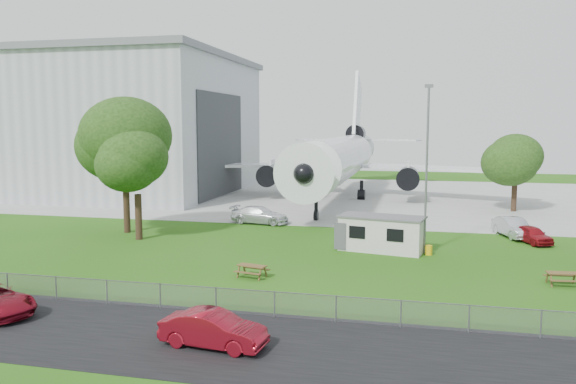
% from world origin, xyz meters
% --- Properties ---
extents(ground, '(160.00, 160.00, 0.00)m').
position_xyz_m(ground, '(0.00, 0.00, 0.00)').
color(ground, '#346D17').
extents(asphalt_strip, '(120.00, 8.00, 0.02)m').
position_xyz_m(asphalt_strip, '(0.00, -13.00, 0.01)').
color(asphalt_strip, black).
rests_on(asphalt_strip, ground).
extents(concrete_apron, '(120.00, 46.00, 0.03)m').
position_xyz_m(concrete_apron, '(0.00, 38.00, 0.01)').
color(concrete_apron, '#B7B7B2').
rests_on(concrete_apron, ground).
extents(hangar, '(43.00, 31.00, 18.55)m').
position_xyz_m(hangar, '(-37.97, 36.00, 9.41)').
color(hangar, '#B2B7BC').
rests_on(hangar, ground).
extents(airliner, '(46.36, 47.73, 17.69)m').
position_xyz_m(airliner, '(-2.00, 35.86, 5.27)').
color(airliner, white).
rests_on(airliner, ground).
extents(site_cabin, '(6.95, 3.84, 2.62)m').
position_xyz_m(site_cabin, '(5.12, 6.35, 1.31)').
color(site_cabin, beige).
rests_on(site_cabin, ground).
extents(picnic_west, '(2.09, 1.86, 0.76)m').
position_xyz_m(picnic_west, '(-2.15, -2.82, 0.00)').
color(picnic_west, brown).
rests_on(picnic_west, ground).
extents(picnic_east, '(1.95, 1.68, 0.76)m').
position_xyz_m(picnic_east, '(15.98, -0.38, 0.00)').
color(picnic_east, brown).
rests_on(picnic_east, ground).
extents(fence, '(58.00, 0.04, 1.30)m').
position_xyz_m(fence, '(0.00, -9.50, 0.00)').
color(fence, gray).
rests_on(fence, ground).
extents(lamp_mast, '(0.16, 0.16, 12.00)m').
position_xyz_m(lamp_mast, '(8.20, 6.20, 6.00)').
color(lamp_mast, slate).
rests_on(lamp_mast, ground).
extents(tree_west_big, '(8.28, 8.28, 11.96)m').
position_xyz_m(tree_west_big, '(-16.89, 8.65, 7.80)').
color(tree_west_big, '#382619').
rests_on(tree_west_big, ground).
extents(tree_west_small, '(5.86, 5.86, 9.33)m').
position_xyz_m(tree_west_small, '(-14.42, 6.11, 6.37)').
color(tree_west_small, '#382619').
rests_on(tree_west_small, ground).
extents(tree_far_apron, '(6.66, 6.66, 8.85)m').
position_xyz_m(tree_far_apron, '(17.78, 28.86, 5.51)').
color(tree_far_apron, '#382619').
rests_on(tree_far_apron, ground).
extents(car_centre_sedan, '(4.68, 2.08, 1.49)m').
position_xyz_m(car_centre_sedan, '(-0.60, -13.59, 0.75)').
color(car_centre_sedan, maroon).
rests_on(car_centre_sedan, ground).
extents(car_ne_hatch, '(3.02, 4.29, 1.36)m').
position_xyz_m(car_ne_hatch, '(16.51, 11.75, 0.68)').
color(car_ne_hatch, maroon).
rests_on(car_ne_hatch, ground).
extents(car_ne_sedan, '(3.02, 5.17, 1.61)m').
position_xyz_m(car_ne_sedan, '(15.45, 13.98, 0.81)').
color(car_ne_sedan, '#ACAFB4').
rests_on(car_ne_sedan, ground).
extents(car_apron_van, '(5.74, 2.81, 1.61)m').
position_xyz_m(car_apron_van, '(-6.86, 15.47, 0.80)').
color(car_apron_van, white).
rests_on(car_apron_van, ground).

